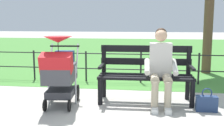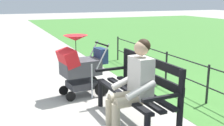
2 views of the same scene
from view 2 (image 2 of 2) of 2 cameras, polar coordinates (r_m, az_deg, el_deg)
ground_plane at (r=4.86m, az=-0.01°, el=-8.42°), size 60.00×60.00×0.00m
park_bench at (r=4.09m, az=5.64°, el=-4.91°), size 1.61×0.64×0.96m
person_on_bench at (r=3.73m, az=4.49°, el=-4.22°), size 0.54×0.74×1.28m
stroller at (r=5.12m, az=-6.59°, el=-0.42°), size 0.59×0.93×1.15m
park_fence at (r=5.48m, az=14.83°, el=-1.80°), size 6.35×0.04×0.70m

